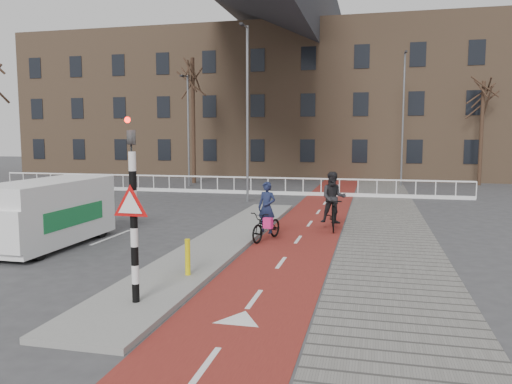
# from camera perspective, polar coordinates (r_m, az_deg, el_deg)

# --- Properties ---
(ground) EXTENTS (120.00, 120.00, 0.00)m
(ground) POSITION_cam_1_polar(r_m,az_deg,el_deg) (11.63, -6.34, -10.04)
(ground) COLOR #38383A
(ground) RESTS_ON ground
(bike_lane) EXTENTS (2.50, 60.00, 0.01)m
(bike_lane) POSITION_cam_1_polar(r_m,az_deg,el_deg) (20.89, 6.84, -2.69)
(bike_lane) COLOR maroon
(bike_lane) RESTS_ON ground
(sidewalk) EXTENTS (3.00, 60.00, 0.01)m
(sidewalk) POSITION_cam_1_polar(r_m,az_deg,el_deg) (20.77, 14.55, -2.90)
(sidewalk) COLOR slate
(sidewalk) RESTS_ON ground
(curb_island) EXTENTS (1.80, 16.00, 0.12)m
(curb_island) POSITION_cam_1_polar(r_m,az_deg,el_deg) (15.52, -3.82, -5.62)
(curb_island) COLOR gray
(curb_island) RESTS_ON ground
(traffic_signal) EXTENTS (0.80, 0.80, 3.68)m
(traffic_signal) POSITION_cam_1_polar(r_m,az_deg,el_deg) (9.63, -13.89, -1.52)
(traffic_signal) COLOR black
(traffic_signal) RESTS_ON curb_island
(bollard) EXTENTS (0.12, 0.12, 0.84)m
(bollard) POSITION_cam_1_polar(r_m,az_deg,el_deg) (11.59, -7.82, -7.37)
(bollard) COLOR yellow
(bollard) RESTS_ON curb_island
(cyclist_near) EXTENTS (1.08, 1.87, 1.86)m
(cyclist_near) POSITION_cam_1_polar(r_m,az_deg,el_deg) (15.73, 1.24, -3.32)
(cyclist_near) COLOR black
(cyclist_near) RESTS_ON bike_lane
(cyclist_far) EXTENTS (0.94, 1.96, 2.05)m
(cyclist_far) POSITION_cam_1_polar(r_m,az_deg,el_deg) (17.63, 8.82, -1.60)
(cyclist_far) COLOR black
(cyclist_far) RESTS_ON bike_lane
(van) EXTENTS (1.88, 4.59, 1.97)m
(van) POSITION_cam_1_polar(r_m,az_deg,el_deg) (16.10, -22.71, -2.12)
(van) COLOR white
(van) RESTS_ON ground
(railing) EXTENTS (28.00, 0.10, 0.99)m
(railing) POSITION_cam_1_polar(r_m,az_deg,el_deg) (29.02, -4.42, 0.48)
(railing) COLOR silver
(railing) RESTS_ON ground
(townhouse_row) EXTENTS (46.00, 10.00, 15.90)m
(townhouse_row) POSITION_cam_1_polar(r_m,az_deg,el_deg) (43.28, 4.27, 12.38)
(townhouse_row) COLOR #7F6047
(townhouse_row) RESTS_ON ground
(tree_mid) EXTENTS (0.27, 0.27, 8.66)m
(tree_mid) POSITION_cam_1_polar(r_m,az_deg,el_deg) (35.37, -7.19, 8.03)
(tree_mid) COLOR #311F16
(tree_mid) RESTS_ON ground
(tree_right) EXTENTS (0.24, 0.24, 6.91)m
(tree_right) POSITION_cam_1_polar(r_m,az_deg,el_deg) (36.67, 24.35, 6.09)
(tree_right) COLOR #311F16
(tree_right) RESTS_ON ground
(streetlight_near) EXTENTS (0.12, 0.12, 8.61)m
(streetlight_near) POSITION_cam_1_polar(r_m,az_deg,el_deg) (24.88, -0.99, 8.74)
(streetlight_near) COLOR slate
(streetlight_near) RESTS_ON ground
(streetlight_left) EXTENTS (0.12, 0.12, 7.22)m
(streetlight_left) POSITION_cam_1_polar(r_m,az_deg,el_deg) (33.28, -7.73, 6.89)
(streetlight_left) COLOR slate
(streetlight_left) RESTS_ON ground
(streetlight_right) EXTENTS (0.12, 0.12, 8.72)m
(streetlight_right) POSITION_cam_1_polar(r_m,az_deg,el_deg) (34.44, 16.45, 7.92)
(streetlight_right) COLOR slate
(streetlight_right) RESTS_ON ground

